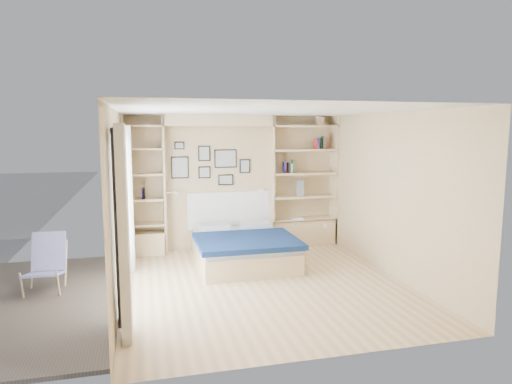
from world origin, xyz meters
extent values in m
plane|color=#DDB681|center=(0.00, 0.00, 0.00)|extent=(4.50, 4.50, 0.00)
plane|color=tan|center=(0.00, 2.25, 1.25)|extent=(4.00, 0.00, 4.00)
plane|color=tan|center=(0.00, -2.25, 1.25)|extent=(4.00, 0.00, 4.00)
plane|color=tan|center=(-2.00, 0.00, 1.25)|extent=(0.00, 4.50, 4.50)
plane|color=tan|center=(2.00, 0.00, 1.25)|extent=(0.00, 4.50, 4.50)
plane|color=white|center=(0.00, 0.00, 2.50)|extent=(4.50, 4.50, 0.00)
cube|color=#D4B582|center=(-1.30, 2.08, 1.25)|extent=(0.04, 0.35, 2.50)
cube|color=#D4B582|center=(0.70, 2.08, 1.25)|extent=(0.04, 0.35, 2.50)
cube|color=#D4B582|center=(-0.30, 2.08, 2.40)|extent=(2.00, 0.35, 0.20)
cube|color=#D4B582|center=(1.98, 2.08, 1.25)|extent=(0.04, 0.35, 2.50)
cube|color=#D4B582|center=(-1.98, 2.08, 1.25)|extent=(0.04, 0.35, 2.50)
cube|color=#D4B582|center=(1.35, 2.08, 0.25)|extent=(1.30, 0.35, 0.50)
cube|color=#D4B582|center=(-1.65, 2.08, 0.20)|extent=(0.70, 0.35, 0.40)
cube|color=black|center=(-1.97, 0.00, 2.23)|extent=(0.04, 2.08, 0.06)
cube|color=black|center=(-1.97, 0.00, 0.03)|extent=(0.04, 2.08, 0.06)
cube|color=black|center=(-1.97, -1.02, 1.10)|extent=(0.04, 0.06, 2.20)
cube|color=black|center=(-1.97, 1.02, 1.10)|extent=(0.04, 0.06, 2.20)
cube|color=silver|center=(-1.98, 0.00, 1.12)|extent=(0.01, 2.00, 2.20)
cube|color=white|center=(-1.88, -1.30, 1.15)|extent=(0.10, 0.45, 2.30)
cube|color=white|center=(-1.88, 1.30, 1.15)|extent=(0.10, 0.45, 2.30)
cube|color=#D4B582|center=(1.35, 2.08, 0.50)|extent=(1.30, 0.35, 0.04)
cube|color=#D4B582|center=(1.35, 2.08, 0.95)|extent=(1.30, 0.35, 0.04)
cube|color=#D4B582|center=(1.35, 2.08, 1.40)|extent=(1.30, 0.35, 0.04)
cube|color=#D4B582|center=(1.35, 2.08, 1.85)|extent=(1.30, 0.35, 0.04)
cube|color=#D4B582|center=(1.35, 2.08, 2.30)|extent=(1.30, 0.35, 0.04)
cube|color=#D4B582|center=(-1.65, 2.08, 0.55)|extent=(0.70, 0.35, 0.04)
cube|color=#D4B582|center=(-1.65, 2.08, 1.00)|extent=(0.70, 0.35, 0.04)
cube|color=#D4B582|center=(-1.65, 2.08, 1.45)|extent=(0.70, 0.35, 0.04)
cube|color=#D4B582|center=(-1.65, 2.08, 1.90)|extent=(0.70, 0.35, 0.04)
cube|color=#D4B582|center=(-1.65, 2.08, 2.30)|extent=(0.70, 0.35, 0.04)
cube|color=#D4B582|center=(-0.07, 1.13, 0.17)|extent=(1.52, 1.91, 0.33)
cube|color=silver|center=(-0.07, 1.13, 0.38)|extent=(1.48, 1.87, 0.10)
cube|color=#0D2044|center=(-0.07, 0.80, 0.45)|extent=(1.62, 1.33, 0.08)
cube|color=silver|center=(-0.45, 1.78, 0.49)|extent=(0.52, 0.38, 0.12)
cube|color=silver|center=(0.31, 1.78, 0.49)|extent=(0.52, 0.38, 0.12)
cube|color=white|center=(-0.07, 2.22, 0.72)|extent=(1.62, 0.04, 0.70)
cube|color=black|center=(-1.00, 2.23, 1.55)|extent=(0.32, 0.02, 0.40)
cube|color=gray|center=(-1.00, 2.21, 1.55)|extent=(0.28, 0.01, 0.36)
cube|color=black|center=(-0.55, 2.23, 1.80)|extent=(0.22, 0.02, 0.28)
cube|color=gray|center=(-0.55, 2.21, 1.80)|extent=(0.18, 0.01, 0.24)
cube|color=black|center=(-0.55, 2.23, 1.45)|extent=(0.22, 0.02, 0.22)
cube|color=gray|center=(-0.55, 2.21, 1.45)|extent=(0.18, 0.01, 0.18)
cube|color=black|center=(-0.15, 2.23, 1.70)|extent=(0.42, 0.02, 0.34)
cube|color=gray|center=(-0.15, 2.21, 1.70)|extent=(0.38, 0.01, 0.30)
cube|color=black|center=(-0.15, 2.23, 1.30)|extent=(0.28, 0.02, 0.20)
cube|color=gray|center=(-0.15, 2.21, 1.30)|extent=(0.24, 0.01, 0.16)
cube|color=black|center=(0.22, 2.23, 1.55)|extent=(0.20, 0.02, 0.26)
cube|color=gray|center=(0.22, 2.21, 1.55)|extent=(0.16, 0.01, 0.22)
cube|color=black|center=(-1.00, 2.23, 1.95)|extent=(0.18, 0.02, 0.14)
cube|color=gray|center=(-1.00, 2.21, 1.95)|extent=(0.14, 0.01, 0.10)
cylinder|color=silver|center=(-1.16, 2.00, 1.12)|extent=(0.20, 0.02, 0.02)
cone|color=white|center=(-1.06, 2.00, 1.10)|extent=(0.13, 0.12, 0.15)
cylinder|color=silver|center=(0.56, 2.00, 1.12)|extent=(0.20, 0.02, 0.02)
cone|color=white|center=(0.46, 2.00, 1.10)|extent=(0.13, 0.12, 0.15)
cube|color=#A51E1E|center=(0.97, 2.07, 1.50)|extent=(0.02, 0.15, 0.16)
cube|color=navy|center=(0.96, 2.07, 1.52)|extent=(0.03, 0.15, 0.21)
cube|color=black|center=(1.03, 2.07, 1.52)|extent=(0.03, 0.15, 0.19)
cube|color=tan|center=(1.08, 2.07, 1.51)|extent=(0.04, 0.15, 0.18)
cube|color=#26593F|center=(1.12, 2.07, 1.55)|extent=(0.03, 0.15, 0.25)
cube|color=#A51E1E|center=(1.59, 2.07, 1.96)|extent=(0.02, 0.15, 0.18)
cube|color=navy|center=(1.61, 2.07, 1.97)|extent=(0.03, 0.15, 0.21)
cube|color=black|center=(1.66, 2.07, 1.97)|extent=(0.03, 0.15, 0.20)
cube|color=#BDB586|center=(1.66, 2.07, 1.97)|extent=(0.04, 0.15, 0.19)
cube|color=#26593F|center=(1.73, 2.07, 1.99)|extent=(0.03, 0.15, 0.24)
cube|color=#AF2326|center=(1.77, 2.07, 1.98)|extent=(0.03, 0.15, 0.23)
cube|color=navy|center=(-1.68, 2.07, 1.11)|extent=(0.02, 0.15, 0.18)
cube|color=black|center=(-1.66, 2.07, 1.12)|extent=(0.03, 0.15, 0.20)
cube|color=#BFB28C|center=(-1.66, 2.07, 1.12)|extent=(0.03, 0.15, 0.20)
cube|color=#D4B582|center=(1.65, 2.07, 2.40)|extent=(0.13, 0.13, 0.15)
cone|color=#D4B582|center=(1.65, 2.07, 2.51)|extent=(0.20, 0.20, 0.08)
cube|color=slate|center=(1.27, 2.07, 1.12)|extent=(0.12, 0.12, 0.30)
cube|color=white|center=(1.20, 2.02, 0.54)|extent=(0.22, 0.16, 0.03)
cylinder|color=tan|center=(-3.25, 0.12, 0.20)|extent=(0.03, 0.14, 0.40)
cylinder|color=tan|center=(-2.81, 0.11, 0.20)|extent=(0.03, 0.14, 0.40)
cylinder|color=tan|center=(-3.24, 0.68, 0.31)|extent=(0.04, 0.33, 0.66)
cylinder|color=tan|center=(-2.79, 0.67, 0.31)|extent=(0.04, 0.33, 0.66)
cube|color=#4548C3|center=(-3.02, 0.32, 0.28)|extent=(0.47, 0.57, 0.15)
cube|color=#4548C3|center=(-3.01, 0.70, 0.51)|extent=(0.46, 0.23, 0.54)
camera|label=1|loc=(-1.67, -6.20, 2.24)|focal=32.00mm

